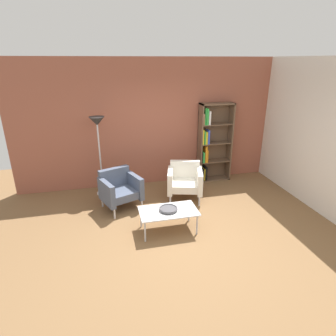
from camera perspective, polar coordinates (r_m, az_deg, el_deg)
name	(u,v)px	position (r m, az deg, el deg)	size (l,w,h in m)	color
ground_plane	(184,236)	(5.00, 3.34, -13.57)	(8.32, 8.32, 0.00)	brown
brick_back_panel	(156,123)	(6.65, -2.51, 8.99)	(6.40, 0.12, 2.90)	#9E5642
plaster_right_partition	(318,136)	(6.25, 28.05, 5.77)	(0.12, 5.20, 2.90)	silver
bookshelf_tall	(211,143)	(6.95, 8.76, 4.93)	(0.80, 0.30, 1.90)	brown
coffee_table_low	(168,212)	(4.94, 0.08, -8.88)	(1.00, 0.56, 0.40)	silver
decorative_bowl	(168,209)	(4.91, 0.08, -8.21)	(0.32, 0.32, 0.05)	#4C4C51
armchair_by_bookshelf	(185,180)	(6.08, 3.40, -2.48)	(0.86, 0.82, 0.78)	white
armchair_near_window	(120,188)	(5.77, -9.73, -4.08)	(0.90, 0.86, 0.78)	#4C566B
floor_lamp_torchiere	(98,131)	(6.12, -13.99, 7.31)	(0.32, 0.32, 1.74)	silver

